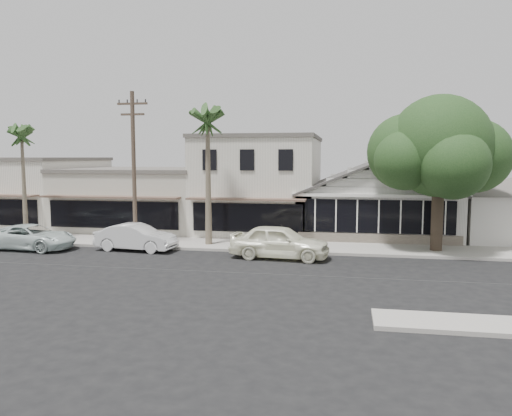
% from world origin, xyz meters
% --- Properties ---
extents(ground, '(140.00, 140.00, 0.00)m').
position_xyz_m(ground, '(0.00, 0.00, 0.00)').
color(ground, black).
rests_on(ground, ground).
extents(sidewalk_north, '(90.00, 3.50, 0.15)m').
position_xyz_m(sidewalk_north, '(-8.00, 6.75, 0.07)').
color(sidewalk_north, '#9E9991').
rests_on(sidewalk_north, ground).
extents(corner_shop, '(10.40, 8.60, 5.10)m').
position_xyz_m(corner_shop, '(5.00, 12.47, 2.62)').
color(corner_shop, silver).
rests_on(corner_shop, ground).
extents(side_cottage, '(6.00, 6.00, 3.00)m').
position_xyz_m(side_cottage, '(13.20, 11.50, 1.50)').
color(side_cottage, silver).
rests_on(side_cottage, ground).
extents(row_building_near, '(8.00, 10.00, 6.50)m').
position_xyz_m(row_building_near, '(-3.00, 13.50, 3.25)').
color(row_building_near, silver).
rests_on(row_building_near, ground).
extents(row_building_midnear, '(10.00, 10.00, 4.20)m').
position_xyz_m(row_building_midnear, '(-12.00, 13.50, 2.10)').
color(row_building_midnear, beige).
rests_on(row_building_midnear, ground).
extents(row_building_midfar, '(11.00, 10.00, 5.00)m').
position_xyz_m(row_building_midfar, '(-22.50, 13.50, 2.50)').
color(row_building_midfar, silver).
rests_on(row_building_midfar, ground).
extents(utility_pole, '(1.80, 0.24, 9.00)m').
position_xyz_m(utility_pole, '(-9.00, 5.20, 4.79)').
color(utility_pole, brown).
rests_on(utility_pole, ground).
extents(car_0, '(5.34, 2.53, 1.76)m').
position_xyz_m(car_0, '(-0.30, 3.62, 0.88)').
color(car_0, white).
rests_on(car_0, ground).
extents(car_1, '(4.72, 2.03, 1.51)m').
position_xyz_m(car_1, '(-8.59, 4.34, 0.76)').
color(car_1, silver).
rests_on(car_1, ground).
extents(car_2, '(5.27, 2.67, 1.43)m').
position_xyz_m(car_2, '(-14.66, 3.59, 0.71)').
color(car_2, silver).
rests_on(car_2, ground).
extents(shade_tree, '(7.79, 7.04, 8.64)m').
position_xyz_m(shade_tree, '(7.95, 6.92, 5.69)').
color(shade_tree, '#3E3326').
rests_on(shade_tree, ground).
extents(palm_east, '(2.96, 2.96, 8.64)m').
position_xyz_m(palm_east, '(-4.89, 6.31, 7.39)').
color(palm_east, '#726651').
rests_on(palm_east, ground).
extents(palm_mid, '(2.23, 2.23, 7.56)m').
position_xyz_m(palm_mid, '(-16.57, 5.86, 6.51)').
color(palm_mid, '#726651').
rests_on(palm_mid, ground).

